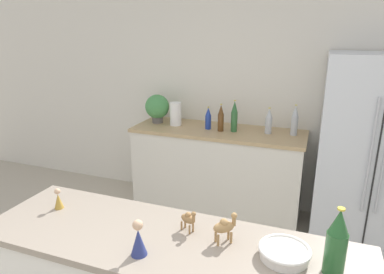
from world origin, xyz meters
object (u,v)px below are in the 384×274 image
potted_plant (157,107)px  back_bottle_3 (269,121)px  wise_man_figurine_purple (58,200)px  back_bottle_2 (221,118)px  camel_figurine (225,226)px  paper_towel_roll (176,114)px  fruit_bowl (284,252)px  camel_figurine_second (188,218)px  wine_bottle (337,243)px  back_bottle_1 (295,121)px  back_bottle_4 (208,118)px  back_bottle_0 (234,117)px  wise_man_figurine_crimson (138,240)px  refrigerator (370,153)px

potted_plant → back_bottle_3: 1.22m
back_bottle_3 → wise_man_figurine_purple: 2.16m
wise_man_figurine_purple → potted_plant: bearing=100.2°
back_bottle_2 → camel_figurine: (0.56, -1.88, -0.03)m
potted_plant → paper_towel_roll: (0.23, -0.03, -0.05)m
back_bottle_2 → fruit_bowl: back_bottle_2 is taller
paper_towel_roll → camel_figurine_second: (0.88, -1.91, -0.03)m
wine_bottle → camel_figurine_second: size_ratio=2.45×
back_bottle_1 → back_bottle_3: (-0.24, -0.03, -0.02)m
back_bottle_3 → camel_figurine_second: (-0.10, -1.94, -0.03)m
wine_bottle → fruit_bowl: wine_bottle is taller
potted_plant → paper_towel_roll: bearing=-7.1°
potted_plant → camel_figurine_second: potted_plant is taller
paper_towel_roll → back_bottle_1: (1.23, 0.06, 0.02)m
back_bottle_4 → wine_bottle: bearing=-59.2°
paper_towel_roll → back_bottle_3: 0.98m
fruit_bowl → back_bottle_0: bearing=109.9°
back_bottle_3 → wise_man_figurine_crimson: bearing=-96.2°
back_bottle_0 → wise_man_figurine_crimson: back_bottle_0 is taller
potted_plant → fruit_bowl: size_ratio=1.37×
back_bottle_0 → back_bottle_3: (0.34, 0.05, -0.03)m
back_bottle_3 → camel_figurine: (0.09, -1.97, -0.02)m
wine_bottle → camel_figurine: bearing=174.0°
back_bottle_3 → fruit_bowl: 2.03m
potted_plant → back_bottle_0: back_bottle_0 is taller
camel_figurine → fruit_bowl: bearing=-4.4°
wise_man_figurine_crimson → back_bottle_4: bearing=99.9°
back_bottle_3 → back_bottle_1: bearing=6.5°
fruit_bowl → wise_man_figurine_crimson: wise_man_figurine_crimson is taller
paper_towel_roll → back_bottle_4: paper_towel_roll is taller
back_bottle_1 → camel_figurine: back_bottle_1 is taller
fruit_bowl → camel_figurine_second: 0.47m
back_bottle_4 → wise_man_figurine_purple: back_bottle_4 is taller
refrigerator → potted_plant: refrigerator is taller
refrigerator → back_bottle_2: (-1.38, 0.02, 0.20)m
potted_plant → wine_bottle: wine_bottle is taller
refrigerator → fruit_bowl: size_ratio=7.58×
back_bottle_4 → back_bottle_1: bearing=5.4°
wise_man_figurine_crimson → back_bottle_2: bearing=96.2°
back_bottle_1 → back_bottle_2: back_bottle_1 is taller
paper_towel_roll → back_bottle_0: 0.65m
back_bottle_1 → wise_man_figurine_purple: back_bottle_1 is taller
back_bottle_0 → wine_bottle: 2.16m
back_bottle_4 → camel_figurine: back_bottle_4 is taller
back_bottle_1 → wine_bottle: size_ratio=1.02×
back_bottle_2 → fruit_bowl: 2.08m
refrigerator → paper_towel_roll: size_ratio=6.98×
back_bottle_4 → wise_man_figurine_crimson: (0.37, -2.14, -0.02)m
back_bottle_3 → back_bottle_4: 0.61m
back_bottle_1 → fruit_bowl: (0.12, -2.02, -0.09)m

